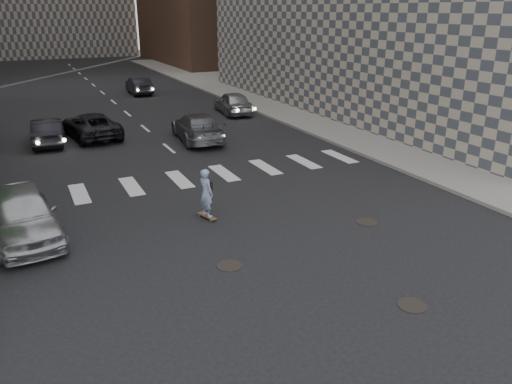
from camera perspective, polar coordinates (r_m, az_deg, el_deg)
ground at (r=13.83m, az=6.66°, el=-8.84°), size 160.00×160.00×0.00m
sidewalk_right at (r=37.40m, az=9.45°, el=9.74°), size 13.00×80.00×0.15m
manhole_a at (r=12.81m, az=17.41°, el=-12.24°), size 0.70×0.70×0.02m
manhole_b at (r=13.95m, az=-3.06°, el=-8.41°), size 0.70×0.70×0.02m
manhole_c at (r=17.04m, az=12.57°, el=-3.38°), size 0.70×0.70×0.02m
skateboarder at (r=16.70m, az=-5.71°, el=-0.10°), size 0.56×0.91×1.75m
silver_sedan at (r=16.80m, az=-25.15°, el=-2.34°), size 2.40×4.84×1.59m
traffic_car_a at (r=28.37m, az=-22.73°, el=6.42°), size 1.76×4.27×1.38m
traffic_car_b at (r=27.13m, az=-6.74°, el=7.40°), size 2.54×5.27×1.48m
traffic_car_c at (r=28.99m, az=-18.32°, el=7.23°), size 2.90×5.19×1.37m
traffic_car_d at (r=34.24m, az=-2.66°, el=10.18°), size 2.24×4.56×1.50m
traffic_car_e at (r=43.58m, az=-13.25°, el=11.79°), size 1.58×4.33×1.42m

